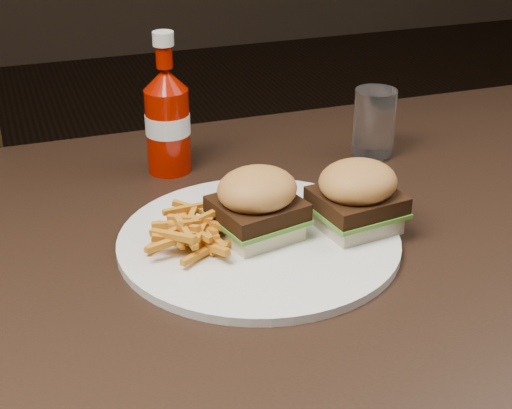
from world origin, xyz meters
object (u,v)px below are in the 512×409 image
object	(u,v)px
plate	(259,241)
ketchup_bottle	(168,132)
dining_table	(311,239)
tumbler	(374,122)

from	to	relation	value
plate	ketchup_bottle	bearing A→B (deg)	100.96
dining_table	ketchup_bottle	size ratio (longest dim) A/B	9.53
tumbler	dining_table	bearing A→B (deg)	-134.42
plate	tumbler	distance (m)	0.33
plate	tumbler	bearing A→B (deg)	38.40
dining_table	ketchup_bottle	distance (m)	0.27
dining_table	plate	world-z (taller)	plate
plate	ketchup_bottle	size ratio (longest dim) A/B	2.71
plate	tumbler	xyz separation A→B (m)	(0.26, 0.20, 0.05)
dining_table	plate	distance (m)	0.09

